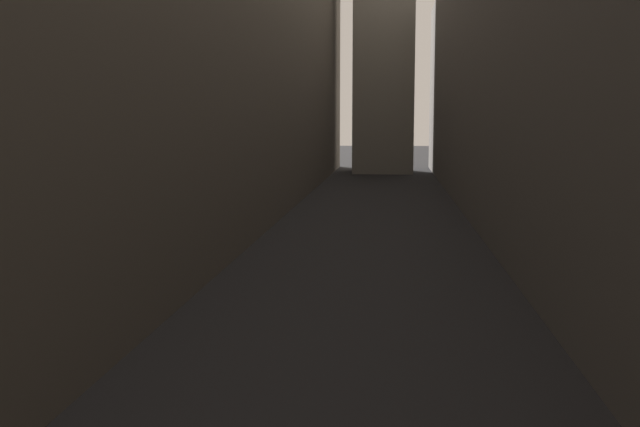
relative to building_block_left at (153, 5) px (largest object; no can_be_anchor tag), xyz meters
name	(u,v)px	position (x,y,z in m)	size (l,w,h in m)	color
ground_plane	(370,236)	(11.58, -2.00, -11.82)	(264.00, 264.00, 0.00)	#232326
building_block_left	(153,5)	(0.00, 0.00, 0.00)	(12.17, 108.00, 23.65)	#60594F
building_block_right	(596,49)	(22.75, 0.00, -2.44)	(11.32, 108.00, 18.76)	slate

